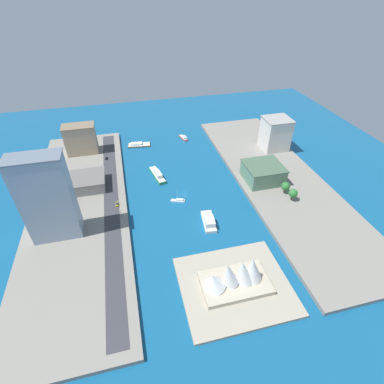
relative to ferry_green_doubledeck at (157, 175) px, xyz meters
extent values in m
plane|color=#145684|center=(-17.70, 29.78, -1.99)|extent=(440.00, 440.00, 0.00)
cube|color=gray|center=(-99.23, 29.78, -0.51)|extent=(70.00, 240.00, 2.96)
cube|color=gray|center=(63.83, 29.78, -0.51)|extent=(70.00, 240.00, 2.96)
cube|color=#A89E89|center=(-25.65, 121.73, -0.99)|extent=(61.10, 53.73, 2.00)
cube|color=#38383D|center=(39.89, 29.78, 1.04)|extent=(10.85, 228.00, 0.15)
cube|color=#2D8C4C|center=(0.09, -0.44, -0.82)|extent=(11.58, 28.40, 2.35)
cone|color=#2D8C4C|center=(2.98, -14.65, -0.82)|extent=(2.49, 2.49, 2.11)
cube|color=white|center=(-0.39, 1.94, 1.99)|extent=(6.61, 12.30, 3.26)
cube|color=beige|center=(0.09, -0.44, 0.40)|extent=(11.12, 27.26, 0.10)
cube|color=silver|center=(-26.38, 67.32, -0.85)|extent=(10.12, 22.65, 2.28)
cone|color=silver|center=(-27.59, 55.79, -0.85)|extent=(2.25, 2.25, 2.05)
cube|color=white|center=(-26.04, 70.58, 2.39)|extent=(7.61, 10.94, 4.20)
cube|color=beige|center=(-26.38, 67.32, 0.34)|extent=(9.71, 21.74, 0.10)
cube|color=red|center=(-37.80, -65.63, -1.34)|extent=(7.55, 14.75, 1.30)
cone|color=red|center=(-35.91, -72.82, -1.34)|extent=(1.43, 1.43, 1.17)
cube|color=white|center=(-38.44, -63.18, 0.36)|extent=(4.83, 7.05, 2.11)
cube|color=beige|center=(-37.80, -65.63, -0.64)|extent=(7.25, 14.16, 0.10)
cube|color=white|center=(-10.18, 38.14, -1.46)|extent=(11.04, 6.09, 1.07)
cone|color=white|center=(-4.84, 36.37, -1.46)|extent=(1.21, 1.21, 0.96)
cube|color=white|center=(-11.63, 38.62, -0.29)|extent=(5.75, 3.54, 1.27)
cube|color=beige|center=(-10.18, 38.14, -0.88)|extent=(10.60, 5.84, 0.10)
cylinder|color=silver|center=(-9.67, 37.97, 3.96)|extent=(0.24, 0.24, 9.76)
cube|color=brown|center=(9.74, -60.98, -1.32)|extent=(23.19, 11.47, 1.35)
cone|color=brown|center=(-1.72, -59.72, -1.32)|extent=(1.34, 1.34, 1.21)
cube|color=white|center=(12.29, -61.26, 0.24)|extent=(11.64, 6.88, 1.77)
cube|color=beige|center=(9.74, -60.98, -0.60)|extent=(22.26, 11.01, 0.10)
cube|color=tan|center=(63.50, -54.86, 14.41)|extent=(28.04, 15.97, 26.88)
cube|color=#7C6B55|center=(63.50, -54.86, 28.25)|extent=(29.16, 16.61, 0.80)
cube|color=gray|center=(65.38, 5.06, 5.24)|extent=(42.73, 26.09, 8.54)
cube|color=slate|center=(65.38, 5.06, 9.91)|extent=(44.44, 27.14, 0.80)
cube|color=#8C9EB2|center=(73.90, 56.56, 30.23)|extent=(30.07, 14.63, 58.54)
cube|color=slate|center=(73.90, 56.56, 59.90)|extent=(31.28, 15.21, 0.80)
cube|color=silver|center=(-118.36, -18.70, 15.81)|extent=(23.79, 22.56, 29.69)
cube|color=#9D9992|center=(-118.36, -18.70, 31.06)|extent=(24.74, 23.47, 0.80)
cube|color=slate|center=(-83.97, 30.38, 7.71)|extent=(29.25, 27.60, 13.48)
cube|color=#47624A|center=(-83.97, 30.38, 14.84)|extent=(30.42, 28.71, 0.80)
cylinder|color=black|center=(36.62, 33.15, 1.44)|extent=(0.26, 0.64, 0.64)
cylinder|color=black|center=(34.86, 33.17, 1.44)|extent=(0.26, 0.64, 0.64)
cylinder|color=black|center=(36.66, 36.66, 1.44)|extent=(0.26, 0.64, 0.64)
cylinder|color=black|center=(34.90, 36.68, 1.44)|extent=(0.26, 0.64, 0.64)
cube|color=yellow|center=(35.76, 34.92, 1.72)|extent=(2.02, 5.04, 0.76)
cube|color=#262D38|center=(35.77, 35.17, 2.35)|extent=(1.76, 2.83, 0.51)
cylinder|color=black|center=(41.61, -34.96, 1.44)|extent=(0.27, 0.65, 0.64)
cylinder|color=black|center=(43.26, -34.90, 1.44)|extent=(0.27, 0.65, 0.64)
cylinder|color=black|center=(41.72, -38.16, 1.44)|extent=(0.27, 0.65, 0.64)
cylinder|color=black|center=(43.37, -38.10, 1.44)|extent=(0.27, 0.65, 0.64)
cube|color=black|center=(42.49, -36.53, 1.74)|extent=(2.01, 4.63, 0.81)
cube|color=#262D38|center=(42.50, -36.76, 2.47)|extent=(1.72, 2.61, 0.64)
cylinder|color=black|center=(32.96, 51.26, 3.72)|extent=(0.18, 0.18, 5.50)
cube|color=black|center=(32.96, 51.26, 6.97)|extent=(0.36, 0.36, 1.00)
sphere|color=red|center=(32.96, 51.26, 7.32)|extent=(0.24, 0.24, 0.24)
sphere|color=yellow|center=(32.96, 51.26, 6.97)|extent=(0.24, 0.24, 0.24)
sphere|color=green|center=(32.96, 51.26, 6.62)|extent=(0.24, 0.24, 0.24)
cube|color=#BCAD93|center=(-25.65, 121.73, 1.51)|extent=(38.35, 23.02, 3.00)
cone|color=white|center=(-34.91, 121.73, 11.35)|extent=(11.89, 10.15, 17.69)
cone|color=white|center=(-29.57, 121.73, 10.73)|extent=(12.91, 10.22, 17.07)
cone|color=white|center=(-21.33, 121.73, 11.14)|extent=(12.23, 9.06, 17.79)
cone|color=white|center=(-12.51, 121.73, 7.60)|extent=(14.27, 12.78, 11.41)
cylinder|color=brown|center=(-86.63, 41.66, 3.07)|extent=(0.50, 0.50, 4.20)
sphere|color=#2D7233|center=(-86.63, 41.66, 7.15)|extent=(4.94, 4.94, 4.94)
cylinder|color=brown|center=(-93.49, 51.42, 2.79)|extent=(0.50, 0.50, 3.65)
sphere|color=#2D7233|center=(-93.49, 51.42, 7.32)|extent=(6.75, 6.75, 6.75)
cylinder|color=brown|center=(-94.49, 61.12, 2.85)|extent=(0.50, 0.50, 3.76)
sphere|color=#2D7233|center=(-94.49, 61.12, 7.42)|extent=(6.74, 6.74, 6.74)
camera|label=1|loc=(22.07, 213.26, 141.35)|focal=27.43mm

